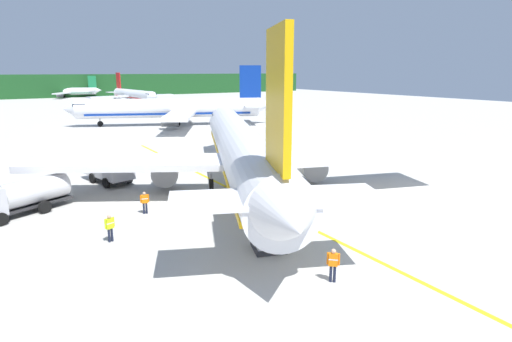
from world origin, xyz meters
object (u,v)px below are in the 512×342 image
object	(u,v)px
airliner_mid_apron	(173,108)
service_truck_catering	(20,196)
airliner_foreground	(241,149)
airliner_far_taxiway	(133,95)
crew_loader_left	(110,226)
airliner_distant	(63,91)
service_truck_baggage	(108,167)
crew_loader_right	(145,201)
cargo_container_near	(269,234)
crew_marshaller	(333,262)

from	to	relation	value
airliner_mid_apron	service_truck_catering	bearing A→B (deg)	-123.08
airliner_foreground	service_truck_catering	xyz separation A→B (m)	(-16.73, 2.02, -1.99)
airliner_far_taxiway	crew_loader_left	xyz separation A→B (m)	(-32.15, -107.63, -1.66)
airliner_distant	service_truck_baggage	distance (m)	137.85
airliner_far_taxiway	service_truck_catering	distance (m)	105.78
service_truck_catering	crew_loader_right	bearing A→B (deg)	-30.46
service_truck_catering	cargo_container_near	distance (m)	18.36
airliner_mid_apron	service_truck_baggage	world-z (taller)	airliner_mid_apron
airliner_mid_apron	service_truck_catering	xyz separation A→B (m)	(-27.36, -42.01, -1.71)
airliner_mid_apron	crew_marshaller	size ratio (longest dim) A/B	21.23
service_truck_catering	airliner_mid_apron	bearing A→B (deg)	56.92
airliner_mid_apron	airliner_distant	distance (m)	100.96
airliner_far_taxiway	crew_loader_right	world-z (taller)	airliner_far_taxiway
airliner_distant	service_truck_catering	xyz separation A→B (m)	(-22.13, -142.83, -0.89)
service_truck_baggage	crew_marshaller	xyz separation A→B (m)	(4.77, -24.75, -0.43)
airliner_distant	crew_marshaller	size ratio (longest dim) A/B	15.82
crew_loader_left	airliner_distant	bearing A→B (deg)	83.23
service_truck_baggage	crew_loader_right	distance (m)	10.21
crew_loader_right	airliner_mid_apron	bearing A→B (deg)	66.85
cargo_container_near	crew_marshaller	bearing A→B (deg)	-83.61
service_truck_catering	crew_loader_left	bearing A→B (deg)	-63.17
service_truck_baggage	service_truck_catering	size ratio (longest dim) A/B	0.86
airliner_distant	service_truck_baggage	size ratio (longest dim) A/B	4.62
airliner_mid_apron	crew_loader_left	distance (m)	55.43
crew_marshaller	crew_loader_right	bearing A→B (deg)	107.55
airliner_far_taxiway	service_truck_catering	world-z (taller)	airliner_far_taxiway
airliner_mid_apron	service_truck_catering	size ratio (longest dim) A/B	5.31
airliner_foreground	service_truck_baggage	distance (m)	12.35
airliner_distant	crew_loader_right	size ratio (longest dim) A/B	16.80
crew_marshaller	airliner_foreground	bearing A→B (deg)	74.76
airliner_foreground	service_truck_catering	bearing A→B (deg)	173.12
airliner_far_taxiway	crew_loader_right	distance (m)	107.69
airliner_distant	cargo_container_near	distance (m)	157.42
airliner_foreground	service_truck_baggage	bearing A→B (deg)	140.28
airliner_mid_apron	crew_loader_right	size ratio (longest dim) A/B	22.55
crew_loader_left	crew_loader_right	distance (m)	5.10
cargo_container_near	crew_loader_left	size ratio (longest dim) A/B	1.31
crew_marshaller	service_truck_baggage	bearing A→B (deg)	100.90
cargo_container_near	crew_loader_right	size ratio (longest dim) A/B	1.37
airliner_distant	service_truck_catering	world-z (taller)	airliner_distant
airliner_foreground	crew_loader_right	xyz separation A→B (m)	(-9.22, -2.40, -2.44)
airliner_mid_apron	cargo_container_near	size ratio (longest dim) A/B	16.44
airliner_foreground	cargo_container_near	bearing A→B (deg)	-112.86
airliner_distant	cargo_container_near	xyz separation A→B (m)	(-10.55, -157.06, -1.35)
service_truck_baggage	crew_marshaller	world-z (taller)	service_truck_baggage
airliner_far_taxiway	cargo_container_near	xyz separation A→B (m)	(-24.76, -113.57, -1.72)
airliner_foreground	cargo_container_near	size ratio (longest dim) A/B	17.87
airliner_foreground	airliner_mid_apron	xyz separation A→B (m)	(10.63, 44.03, -0.28)
service_truck_baggage	crew_marshaller	bearing A→B (deg)	-79.10
service_truck_catering	cargo_container_near	world-z (taller)	service_truck_catering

